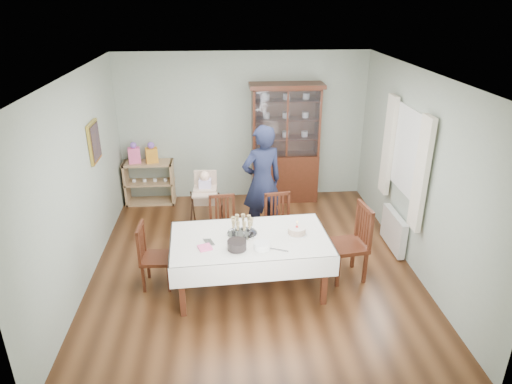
{
  "coord_description": "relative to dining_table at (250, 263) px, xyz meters",
  "views": [
    {
      "loc": [
        -0.39,
        -5.62,
        3.6
      ],
      "look_at": [
        0.06,
        0.2,
        1.05
      ],
      "focal_mm": 32.0,
      "sensor_mm": 36.0,
      "label": 1
    }
  ],
  "objects": [
    {
      "name": "curtain_left",
      "position": [
        2.24,
        0.26,
        1.07
      ],
      "size": [
        0.07,
        0.3,
        1.55
      ],
      "primitive_type": "cube",
      "color": "silver",
      "rests_on": "room_shell"
    },
    {
      "name": "window",
      "position": [
        2.3,
        0.88,
        1.17
      ],
      "size": [
        0.04,
        1.02,
        1.22
      ],
      "primitive_type": "cube",
      "color": "white",
      "rests_on": "room_shell"
    },
    {
      "name": "gift_bag_pink",
      "position": [
        -1.89,
        2.84,
        0.59
      ],
      "size": [
        0.23,
        0.17,
        0.39
      ],
      "color": "#FC5D99",
      "rests_on": "sideboard"
    },
    {
      "name": "chair_end_left",
      "position": [
        -1.23,
        0.18,
        -0.12
      ],
      "size": [
        0.42,
        0.42,
        0.89
      ],
      "rotation": [
        0.0,
        0.0,
        1.53
      ],
      "color": "#471D11",
      "rests_on": "floor"
    },
    {
      "name": "champagne_tray",
      "position": [
        -0.09,
        0.09,
        0.45
      ],
      "size": [
        0.39,
        0.39,
        0.24
      ],
      "color": "silver",
      "rests_on": "dining_table"
    },
    {
      "name": "china_cabinet",
      "position": [
        0.83,
        2.83,
        0.74
      ],
      "size": [
        1.3,
        0.48,
        2.18
      ],
      "color": "#471D11",
      "rests_on": "floor"
    },
    {
      "name": "plate_stack_white",
      "position": [
        0.13,
        -0.29,
        0.42
      ],
      "size": [
        0.26,
        0.26,
        0.09
      ],
      "primitive_type": "cylinder",
      "rotation": [
        0.0,
        0.0,
        -0.41
      ],
      "color": "white",
      "rests_on": "dining_table"
    },
    {
      "name": "woman",
      "position": [
        0.28,
        1.47,
        0.53
      ],
      "size": [
        0.77,
        0.64,
        1.82
      ],
      "primitive_type": "imported",
      "rotation": [
        0.0,
        0.0,
        3.49
      ],
      "color": "black",
      "rests_on": "floor"
    },
    {
      "name": "chair_end_right",
      "position": [
        1.34,
        0.18,
        -0.07
      ],
      "size": [
        0.54,
        0.54,
        1.05
      ],
      "rotation": [
        0.0,
        0.0,
        -1.43
      ],
      "color": "#471D11",
      "rests_on": "floor"
    },
    {
      "name": "chair_far_left",
      "position": [
        -0.33,
        0.9,
        -0.12
      ],
      "size": [
        0.43,
        0.43,
        0.9
      ],
      "rotation": [
        0.0,
        0.0,
        0.07
      ],
      "color": "#471D11",
      "rests_on": "floor"
    },
    {
      "name": "floor",
      "position": [
        0.08,
        0.58,
        -0.38
      ],
      "size": [
        5.0,
        5.0,
        0.0
      ],
      "primitive_type": "plane",
      "color": "#593319",
      "rests_on": "ground"
    },
    {
      "name": "picture_frame",
      "position": [
        -2.14,
        1.38,
        1.27
      ],
      "size": [
        0.04,
        0.48,
        0.58
      ],
      "primitive_type": "cube",
      "color": "gold",
      "rests_on": "room_shell"
    },
    {
      "name": "dining_table",
      "position": [
        0.0,
        0.0,
        0.0
      ],
      "size": [
        2.06,
        1.26,
        0.76
      ],
      "rotation": [
        0.0,
        0.0,
        0.06
      ],
      "color": "#471D11",
      "rests_on": "floor"
    },
    {
      "name": "napkin_stack",
      "position": [
        -0.56,
        -0.22,
        0.39
      ],
      "size": [
        0.2,
        0.2,
        0.02
      ],
      "primitive_type": "cube",
      "rotation": [
        0.0,
        0.0,
        0.33
      ],
      "color": "#FC5D99",
      "rests_on": "dining_table"
    },
    {
      "name": "plate_stack_dark",
      "position": [
        -0.17,
        -0.26,
        0.43
      ],
      "size": [
        0.24,
        0.24,
        0.11
      ],
      "primitive_type": "cylinder",
      "rotation": [
        0.0,
        0.0,
        -0.03
      ],
      "color": "black",
      "rests_on": "dining_table"
    },
    {
      "name": "radiator",
      "position": [
        2.24,
        0.88,
        -0.08
      ],
      "size": [
        0.1,
        0.8,
        0.55
      ],
      "primitive_type": "cube",
      "color": "white",
      "rests_on": "floor"
    },
    {
      "name": "gift_bag_orange",
      "position": [
        -1.58,
        2.84,
        0.58
      ],
      "size": [
        0.23,
        0.19,
        0.38
      ],
      "color": "orange",
      "rests_on": "sideboard"
    },
    {
      "name": "room_shell",
      "position": [
        0.08,
        1.11,
        1.32
      ],
      "size": [
        5.0,
        5.0,
        5.0
      ],
      "color": "#9EAA99",
      "rests_on": "floor"
    },
    {
      "name": "cake_knife",
      "position": [
        0.31,
        -0.32,
        0.38
      ],
      "size": [
        0.26,
        0.13,
        0.01
      ],
      "primitive_type": "cube",
      "rotation": [
        0.0,
        0.0,
        -0.4
      ],
      "color": "silver",
      "rests_on": "dining_table"
    },
    {
      "name": "high_chair",
      "position": [
        -0.6,
        1.56,
        0.04
      ],
      "size": [
        0.5,
        0.5,
        1.08
      ],
      "rotation": [
        0.0,
        0.0,
        -0.04
      ],
      "color": "black",
      "rests_on": "floor"
    },
    {
      "name": "curtain_right",
      "position": [
        2.24,
        1.5,
        1.07
      ],
      "size": [
        0.07,
        0.3,
        1.55
      ],
      "primitive_type": "cube",
      "color": "silver",
      "rests_on": "room_shell"
    },
    {
      "name": "cutlery",
      "position": [
        -0.56,
        -0.08,
        0.38
      ],
      "size": [
        0.18,
        0.21,
        0.01
      ],
      "primitive_type": null,
      "rotation": [
        0.0,
        0.0,
        0.35
      ],
      "color": "silver",
      "rests_on": "dining_table"
    },
    {
      "name": "birthday_cake",
      "position": [
        0.61,
        0.05,
        0.42
      ],
      "size": [
        0.27,
        0.27,
        0.18
      ],
      "color": "white",
      "rests_on": "dining_table"
    },
    {
      "name": "sideboard",
      "position": [
        -1.67,
        2.86,
        0.02
      ],
      "size": [
        0.9,
        0.38,
        0.8
      ],
      "color": "tan",
      "rests_on": "floor"
    },
    {
      "name": "chair_far_right",
      "position": [
        0.5,
        0.88,
        -0.11
      ],
      "size": [
        0.46,
        0.46,
        0.91
      ],
      "rotation": [
        0.0,
        0.0,
        0.13
      ],
      "color": "#471D11",
      "rests_on": "floor"
    }
  ]
}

